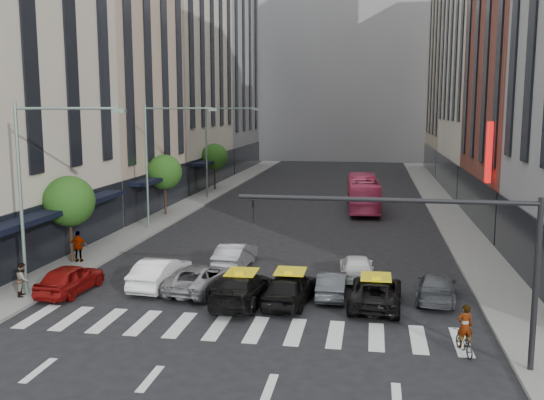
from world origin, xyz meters
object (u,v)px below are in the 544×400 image
at_px(car_white_front, 161,273).
at_px(bus, 363,193).
at_px(streetlamp_near, 38,173).
at_px(streetlamp_far, 216,139).
at_px(pedestrian_near, 23,279).
at_px(streetlamp_mid, 159,150).
at_px(motorcycle, 464,343).
at_px(taxi_left, 242,288).
at_px(car_red, 70,279).
at_px(taxi_center, 290,288).
at_px(pedestrian_far, 79,246).

height_order(car_white_front, bus, bus).
bearing_deg(streetlamp_near, streetlamp_far, 90.00).
height_order(streetlamp_near, pedestrian_near, streetlamp_near).
height_order(streetlamp_mid, motorcycle, streetlamp_mid).
bearing_deg(streetlamp_far, streetlamp_near, -90.00).
xyz_separation_m(taxi_left, pedestrian_near, (-10.28, -0.95, 0.20)).
distance_m(streetlamp_near, motorcycle, 19.70).
bearing_deg(streetlamp_mid, car_red, -86.74).
relative_size(streetlamp_mid, bus, 0.83).
height_order(taxi_left, motorcycle, taxi_left).
height_order(car_red, taxi_center, taxi_center).
relative_size(bus, pedestrian_near, 6.82).
distance_m(streetlamp_mid, pedestrian_near, 17.11).
bearing_deg(taxi_left, streetlamp_far, -69.91).
height_order(car_red, pedestrian_far, pedestrian_far).
height_order(car_red, taxi_left, taxi_left).
relative_size(streetlamp_far, car_white_front, 1.96).
height_order(bus, motorcycle, bus).
height_order(streetlamp_far, taxi_left, streetlamp_far).
height_order(motorcycle, pedestrian_far, pedestrian_far).
bearing_deg(pedestrian_near, streetlamp_mid, -20.15).
bearing_deg(car_white_front, pedestrian_far, -25.29).
xyz_separation_m(streetlamp_near, car_white_front, (4.84, 2.45, -5.15)).
bearing_deg(car_white_front, taxi_center, 171.93).
xyz_separation_m(streetlamp_far, taxi_center, (11.57, -31.07, -5.14)).
xyz_separation_m(pedestrian_near, pedestrian_far, (-0.44, 6.36, 0.11)).
xyz_separation_m(taxi_center, pedestrian_near, (-12.46, -1.28, 0.18)).
distance_m(streetlamp_mid, taxi_left, 18.76).
distance_m(car_red, motorcycle, 18.26).
bearing_deg(bus, taxi_left, 76.36).
relative_size(car_white_front, pedestrian_near, 2.90).
bearing_deg(streetlamp_near, streetlamp_mid, 90.00).
relative_size(taxi_center, motorcycle, 2.86).
bearing_deg(car_red, taxi_center, -175.66).
xyz_separation_m(streetlamp_mid, bus, (14.40, 11.58, -4.40)).
height_order(streetlamp_mid, pedestrian_far, streetlamp_mid).
bearing_deg(streetlamp_near, car_red, 43.17).
relative_size(streetlamp_far, motorcycle, 5.78).
xyz_separation_m(car_white_front, motorcycle, (13.73, -6.09, -0.35)).
xyz_separation_m(streetlamp_mid, car_red, (0.87, -15.19, -5.18)).
distance_m(streetlamp_far, taxi_center, 33.55).
xyz_separation_m(streetlamp_near, pedestrian_far, (-1.33, 6.02, -4.86)).
relative_size(streetlamp_mid, pedestrian_near, 5.69).
relative_size(streetlamp_far, bus, 0.83).
distance_m(taxi_center, pedestrian_near, 12.53).
bearing_deg(car_red, bus, -113.11).
height_order(taxi_center, pedestrian_far, pedestrian_far).
height_order(car_white_front, motorcycle, car_white_front).
bearing_deg(streetlamp_near, pedestrian_near, -158.66).
distance_m(car_white_front, motorcycle, 15.02).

